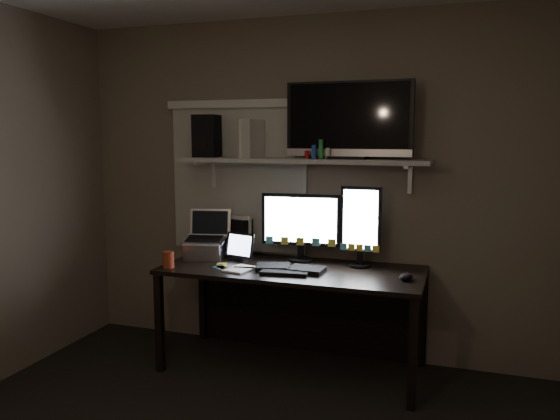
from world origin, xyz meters
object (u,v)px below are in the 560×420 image
at_px(tablet, 240,247).
at_px(laptop, 204,235).
at_px(monitor_landscape, 301,227).
at_px(game_console, 252,139).
at_px(monitor_portrait, 361,226).
at_px(speaker, 207,136).
at_px(cup, 169,260).
at_px(desk, 297,288).
at_px(keyboard, 290,268).
at_px(mouse, 406,277).
at_px(tv, 349,120).

height_order(tablet, laptop, laptop).
bearing_deg(monitor_landscape, game_console, 174.61).
bearing_deg(monitor_portrait, monitor_landscape, -179.94).
xyz_separation_m(laptop, speaker, (-0.03, 0.14, 0.73)).
bearing_deg(cup, tablet, 42.77).
xyz_separation_m(desk, monitor_landscape, (-0.00, 0.10, 0.43)).
bearing_deg(keyboard, desk, 85.22).
height_order(desk, speaker, speaker).
xyz_separation_m(keyboard, laptop, (-0.72, 0.15, 0.16)).
height_order(keyboard, tablet, tablet).
relative_size(keyboard, mouse, 4.15).
bearing_deg(tablet, monitor_portrait, 20.85).
bearing_deg(game_console, laptop, -143.76).
xyz_separation_m(tablet, laptop, (-0.28, -0.01, 0.07)).
bearing_deg(laptop, speaker, 89.93).
bearing_deg(speaker, cup, -106.55).
xyz_separation_m(tv, speaker, (-1.08, 0.01, -0.11)).
bearing_deg(desk, monitor_portrait, 9.45).
bearing_deg(mouse, desk, -175.44).
distance_m(laptop, cup, 0.38).
xyz_separation_m(monitor_landscape, game_console, (-0.38, 0.01, 0.64)).
height_order(laptop, game_console, game_console).
relative_size(monitor_landscape, mouse, 4.97).
height_order(monitor_landscape, tv, tv).
height_order(desk, monitor_landscape, monitor_landscape).
distance_m(mouse, game_console, 1.48).
bearing_deg(monitor_portrait, tablet, -169.70).
height_order(keyboard, game_console, game_console).
bearing_deg(monitor_portrait, cup, -156.19).
xyz_separation_m(monitor_portrait, game_console, (-0.82, 0.03, 0.60)).
bearing_deg(monitor_portrait, laptop, -170.73).
bearing_deg(keyboard, cup, -173.41).
distance_m(tv, speaker, 1.09).
bearing_deg(laptop, tablet, -10.70).
xyz_separation_m(monitor_portrait, speaker, (-1.18, 0.03, 0.62)).
bearing_deg(tablet, tv, 23.33).
xyz_separation_m(desk, monitor_portrait, (0.44, 0.07, 0.46)).
relative_size(mouse, speaker, 0.37).
distance_m(monitor_portrait, tablet, 0.89).
bearing_deg(keyboard, tablet, 152.31).
xyz_separation_m(mouse, game_console, (-1.16, 0.30, 0.87)).
height_order(mouse, game_console, game_console).
xyz_separation_m(cup, speaker, (0.07, 0.49, 0.85)).
height_order(desk, mouse, mouse).
relative_size(desk, game_console, 6.47).
relative_size(desk, tv, 2.04).
distance_m(tablet, tv, 1.19).
height_order(desk, game_console, game_console).
bearing_deg(tablet, game_console, 85.61).
xyz_separation_m(laptop, tv, (1.05, 0.14, 0.84)).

